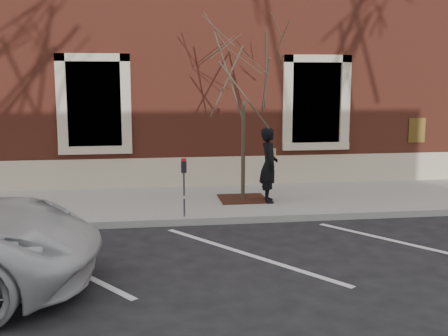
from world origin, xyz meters
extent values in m
plane|color=#28282B|center=(0.00, 0.00, 0.00)|extent=(120.00, 120.00, 0.00)
cube|color=gray|center=(0.00, 1.75, 0.07)|extent=(40.00, 3.50, 0.15)
cube|color=#9E9E99|center=(0.00, -0.05, 0.07)|extent=(40.00, 0.12, 0.15)
cube|color=maroon|center=(0.00, 7.75, 4.00)|extent=(40.00, 8.50, 8.00)
cube|color=#C3B195|center=(0.00, 3.53, 0.55)|extent=(40.00, 0.06, 0.80)
cube|color=black|center=(-3.00, 3.65, 2.40)|extent=(1.40, 0.30, 2.20)
cube|color=#C3B195|center=(-3.00, 3.48, 1.20)|extent=(1.90, 0.20, 0.20)
cube|color=black|center=(3.00, 3.65, 2.40)|extent=(1.40, 0.30, 2.20)
cube|color=#C3B195|center=(3.00, 3.48, 1.20)|extent=(1.90, 0.20, 0.20)
imported|color=black|center=(1.17, 1.27, 1.04)|extent=(0.48, 0.68, 1.78)
cylinder|color=#595B60|center=(-0.93, 0.12, 0.62)|extent=(0.04, 0.04, 0.95)
cube|color=black|center=(-0.93, 0.12, 1.22)|extent=(0.11, 0.09, 0.25)
cube|color=red|center=(-0.93, 0.12, 1.37)|extent=(0.10, 0.08, 0.06)
cube|color=white|center=(-0.93, 0.08, 0.58)|extent=(0.05, 0.00, 0.07)
cube|color=#452016|center=(0.62, 1.63, 0.16)|extent=(1.13, 1.13, 0.03)
cylinder|color=#4B3B2E|center=(0.62, 1.63, 1.34)|extent=(0.09, 0.09, 2.38)
camera|label=1|loc=(-1.78, -11.54, 3.06)|focal=45.00mm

